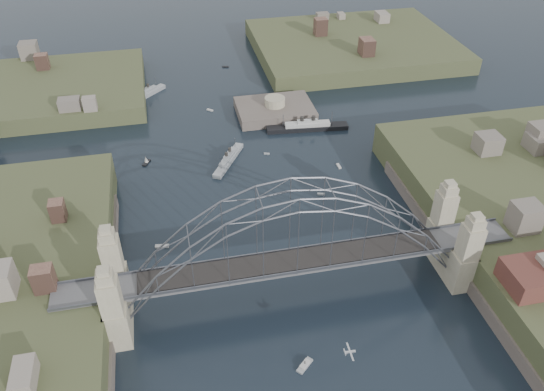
{
  "coord_description": "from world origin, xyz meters",
  "views": [
    {
      "loc": [
        -18.58,
        -68.48,
        76.19
      ],
      "look_at": [
        0.0,
        18.0,
        10.0
      ],
      "focal_mm": 35.66,
      "sensor_mm": 36.0,
      "label": 1
    }
  ],
  "objects_px": {
    "fort_island": "(275,115)",
    "naval_cruiser_far": "(147,94)",
    "ocean_liner": "(307,127)",
    "naval_cruiser_near": "(228,160)",
    "bridge": "(293,245)"
  },
  "relations": [
    {
      "from": "naval_cruiser_far",
      "to": "naval_cruiser_near",
      "type": "bearing_deg",
      "value": -65.44
    },
    {
      "from": "naval_cruiser_near",
      "to": "naval_cruiser_far",
      "type": "distance_m",
      "value": 46.8
    },
    {
      "from": "bridge",
      "to": "naval_cruiser_far",
      "type": "xyz_separation_m",
      "value": [
        -24.55,
        90.02,
        -11.53
      ]
    },
    {
      "from": "naval_cruiser_near",
      "to": "naval_cruiser_far",
      "type": "bearing_deg",
      "value": 114.56
    },
    {
      "from": "fort_island",
      "to": "naval_cruiser_near",
      "type": "xyz_separation_m",
      "value": [
        -17.09,
        -22.55,
        1.09
      ]
    },
    {
      "from": "bridge",
      "to": "naval_cruiser_near",
      "type": "relative_size",
      "value": 5.63
    },
    {
      "from": "ocean_liner",
      "to": "naval_cruiser_far",
      "type": "bearing_deg",
      "value": 144.78
    },
    {
      "from": "naval_cruiser_far",
      "to": "ocean_liner",
      "type": "distance_m",
      "value": 53.33
    },
    {
      "from": "naval_cruiser_near",
      "to": "naval_cruiser_far",
      "type": "height_order",
      "value": "naval_cruiser_far"
    },
    {
      "from": "ocean_liner",
      "to": "bridge",
      "type": "bearing_deg",
      "value": -107.79
    },
    {
      "from": "naval_cruiser_far",
      "to": "ocean_liner",
      "type": "height_order",
      "value": "ocean_liner"
    },
    {
      "from": "fort_island",
      "to": "bridge",
      "type": "bearing_deg",
      "value": -99.73
    },
    {
      "from": "naval_cruiser_near",
      "to": "fort_island",
      "type": "bearing_deg",
      "value": 52.85
    },
    {
      "from": "bridge",
      "to": "ocean_liner",
      "type": "bearing_deg",
      "value": 72.21
    },
    {
      "from": "fort_island",
      "to": "naval_cruiser_far",
      "type": "bearing_deg",
      "value": 151.29
    }
  ]
}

